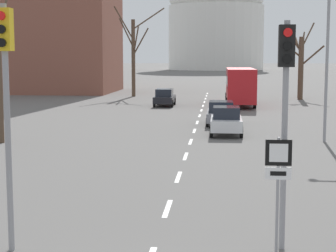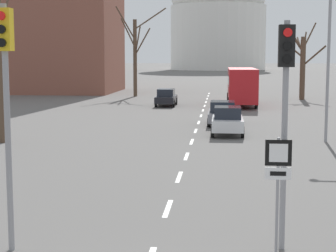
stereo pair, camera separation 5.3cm
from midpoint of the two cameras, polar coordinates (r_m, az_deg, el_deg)
The scene contains 24 objects.
lane_stripe_1 at distance 17.13m, azimuth 0.07°, elevation -8.36°, with size 0.16×2.00×0.01m, color silver.
lane_stripe_2 at distance 21.49m, azimuth 1.21°, elevation -5.19°, with size 0.16×2.00×0.01m, color silver.
lane_stripe_3 at distance 25.89m, azimuth 1.95°, elevation -3.09°, with size 0.16×2.00×0.01m, color silver.
lane_stripe_4 at distance 30.33m, azimuth 2.48°, elevation -1.60°, with size 0.16×2.00×0.01m, color silver.
lane_stripe_5 at distance 34.78m, azimuth 2.87°, elevation -0.49°, with size 0.16×2.00×0.01m, color silver.
lane_stripe_6 at distance 39.24m, azimuth 3.17°, elevation 0.37°, with size 0.16×2.00×0.01m, color silver.
lane_stripe_7 at distance 43.71m, azimuth 3.41°, elevation 1.05°, with size 0.16×2.00×0.01m, color silver.
lane_stripe_8 at distance 48.18m, azimuth 3.61°, elevation 1.60°, with size 0.16×2.00×0.01m, color silver.
lane_stripe_9 at distance 52.66m, azimuth 3.77°, elevation 2.06°, with size 0.16×2.00×0.01m, color silver.
lane_stripe_10 at distance 57.14m, azimuth 3.91°, elevation 2.45°, with size 0.16×2.00×0.01m, color silver.
lane_stripe_11 at distance 61.63m, azimuth 4.02°, elevation 2.78°, with size 0.16×2.00×0.01m, color silver.
lane_stripe_12 at distance 66.12m, azimuth 4.13°, elevation 3.07°, with size 0.16×2.00×0.01m, color silver.
lane_stripe_13 at distance 70.61m, azimuth 4.21°, elevation 3.32°, with size 0.16×2.00×0.01m, color silver.
traffic_signal_near_right at distance 13.25m, azimuth 11.96°, elevation 3.36°, with size 0.36×0.34×5.38m.
traffic_signal_near_left at distance 13.38m, azimuth -16.03°, elevation 4.28°, with size 0.36×0.34×5.75m.
route_sign_post at distance 13.10m, azimuth 11.22°, elevation -4.89°, with size 0.60×0.08×2.74m.
street_lamp_right at distance 31.10m, azimuth 15.55°, elevation 7.49°, with size 1.67×0.36×8.12m.
sedan_near_left at distance 52.29m, azimuth -0.15°, elevation 2.94°, with size 1.82×4.52×1.61m.
sedan_near_right at distance 33.00m, azimuth 6.11°, elevation 0.54°, with size 1.87×3.92×1.68m.
sedan_mid_centre at distance 37.93m, azimuth 5.58°, elevation 1.32°, with size 1.94×4.49×1.61m.
city_bus at distance 53.48m, azimuth 7.53°, elevation 4.29°, with size 2.66×10.80×3.48m.
bare_tree_left_near at distance 65.04m, azimuth -3.30°, elevation 7.48°, with size 5.62×2.68×10.26m.
bare_tree_right_near at distance 64.61m, azimuth 13.52°, elevation 6.09°, with size 1.86×3.01×8.35m.
bare_tree_right_far at distance 61.75m, azimuth 13.53°, elevation 6.07°, with size 4.10×4.10×7.40m.
Camera 2 is at (1.58, -9.03, 4.55)m, focal length 60.00 mm.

